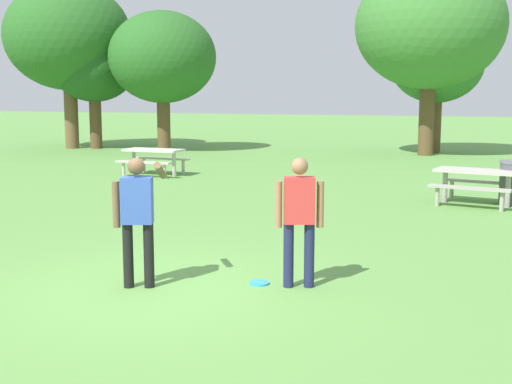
{
  "coord_description": "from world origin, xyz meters",
  "views": [
    {
      "loc": [
        3.74,
        -7.36,
        2.46
      ],
      "look_at": [
        0.71,
        1.84,
        1.0
      ],
      "focal_mm": 47.44,
      "sensor_mm": 36.0,
      "label": 1
    }
  ],
  "objects_px": {
    "tree_broad_center": "(94,67)",
    "picnic_table_far": "(154,156)",
    "tree_slender_mid": "(430,26)",
    "person_thrower": "(138,212)",
    "tree_tall_left": "(68,37)",
    "person_catcher": "(299,214)",
    "tree_back_left": "(437,64)",
    "picnic_table_near": "(476,179)",
    "tree_far_right": "(162,58)",
    "frisbee": "(259,283)"
  },
  "relations": [
    {
      "from": "picnic_table_near",
      "to": "frisbee",
      "type": "bearing_deg",
      "value": -109.75
    },
    {
      "from": "picnic_table_near",
      "to": "tree_far_right",
      "type": "distance_m",
      "value": 15.96
    },
    {
      "from": "picnic_table_near",
      "to": "tree_slender_mid",
      "type": "relative_size",
      "value": 0.27
    },
    {
      "from": "person_thrower",
      "to": "tree_broad_center",
      "type": "height_order",
      "value": "tree_broad_center"
    },
    {
      "from": "picnic_table_far",
      "to": "tree_far_right",
      "type": "distance_m",
      "value": 8.62
    },
    {
      "from": "picnic_table_far",
      "to": "tree_tall_left",
      "type": "bearing_deg",
      "value": 135.85
    },
    {
      "from": "tree_slender_mid",
      "to": "tree_back_left",
      "type": "distance_m",
      "value": 1.83
    },
    {
      "from": "person_catcher",
      "to": "frisbee",
      "type": "bearing_deg",
      "value": -176.27
    },
    {
      "from": "person_catcher",
      "to": "tree_back_left",
      "type": "bearing_deg",
      "value": 88.79
    },
    {
      "from": "tree_broad_center",
      "to": "person_catcher",
      "type": "bearing_deg",
      "value": -52.11
    },
    {
      "from": "person_catcher",
      "to": "picnic_table_far",
      "type": "xyz_separation_m",
      "value": [
        -6.88,
        9.66,
        -0.38
      ]
    },
    {
      "from": "person_thrower",
      "to": "tree_far_right",
      "type": "distance_m",
      "value": 19.63
    },
    {
      "from": "picnic_table_near",
      "to": "tree_tall_left",
      "type": "bearing_deg",
      "value": 149.28
    },
    {
      "from": "person_catcher",
      "to": "tree_tall_left",
      "type": "xyz_separation_m",
      "value": [
        -14.42,
        16.98,
        3.73
      ]
    },
    {
      "from": "person_catcher",
      "to": "picnic_table_far",
      "type": "height_order",
      "value": "person_catcher"
    },
    {
      "from": "person_thrower",
      "to": "tree_far_right",
      "type": "bearing_deg",
      "value": 114.92
    },
    {
      "from": "frisbee",
      "to": "tree_tall_left",
      "type": "height_order",
      "value": "tree_tall_left"
    },
    {
      "from": "frisbee",
      "to": "picnic_table_far",
      "type": "height_order",
      "value": "picnic_table_far"
    },
    {
      "from": "tree_tall_left",
      "to": "picnic_table_far",
      "type": "bearing_deg",
      "value": -44.15
    },
    {
      "from": "person_catcher",
      "to": "tree_broad_center",
      "type": "xyz_separation_m",
      "value": [
        -13.4,
        17.22,
        2.5
      ]
    },
    {
      "from": "person_thrower",
      "to": "tree_back_left",
      "type": "bearing_deg",
      "value": 83.46
    },
    {
      "from": "person_thrower",
      "to": "frisbee",
      "type": "distance_m",
      "value": 1.79
    },
    {
      "from": "tree_tall_left",
      "to": "tree_far_right",
      "type": "distance_m",
      "value": 4.42
    },
    {
      "from": "person_thrower",
      "to": "tree_far_right",
      "type": "xyz_separation_m",
      "value": [
        -8.18,
        17.62,
        2.79
      ]
    },
    {
      "from": "tree_broad_center",
      "to": "picnic_table_far",
      "type": "bearing_deg",
      "value": -49.24
    },
    {
      "from": "person_catcher",
      "to": "picnic_table_far",
      "type": "bearing_deg",
      "value": 125.47
    },
    {
      "from": "picnic_table_near",
      "to": "picnic_table_far",
      "type": "xyz_separation_m",
      "value": [
        -8.95,
        2.48,
        0.0
      ]
    },
    {
      "from": "picnic_table_far",
      "to": "tree_far_right",
      "type": "bearing_deg",
      "value": 113.7
    },
    {
      "from": "frisbee",
      "to": "tree_slender_mid",
      "type": "distance_m",
      "value": 19.14
    },
    {
      "from": "person_catcher",
      "to": "picnic_table_far",
      "type": "distance_m",
      "value": 11.86
    },
    {
      "from": "picnic_table_far",
      "to": "tree_slender_mid",
      "type": "distance_m",
      "value": 12.08
    },
    {
      "from": "person_thrower",
      "to": "picnic_table_far",
      "type": "distance_m",
      "value": 11.43
    },
    {
      "from": "picnic_table_near",
      "to": "tree_broad_center",
      "type": "height_order",
      "value": "tree_broad_center"
    },
    {
      "from": "tree_far_right",
      "to": "tree_back_left",
      "type": "height_order",
      "value": "tree_far_right"
    },
    {
      "from": "picnic_table_near",
      "to": "person_catcher",
      "type": "bearing_deg",
      "value": -106.12
    },
    {
      "from": "person_catcher",
      "to": "tree_broad_center",
      "type": "relative_size",
      "value": 0.33
    },
    {
      "from": "tree_slender_mid",
      "to": "frisbee",
      "type": "bearing_deg",
      "value": -92.16
    },
    {
      "from": "tree_slender_mid",
      "to": "tree_back_left",
      "type": "xyz_separation_m",
      "value": [
        0.23,
        1.22,
        -1.35
      ]
    },
    {
      "from": "tree_broad_center",
      "to": "tree_back_left",
      "type": "height_order",
      "value": "tree_back_left"
    },
    {
      "from": "person_thrower",
      "to": "person_catcher",
      "type": "distance_m",
      "value": 2.01
    },
    {
      "from": "person_thrower",
      "to": "tree_broad_center",
      "type": "bearing_deg",
      "value": 122.76
    },
    {
      "from": "person_catcher",
      "to": "tree_far_right",
      "type": "bearing_deg",
      "value": 120.73
    },
    {
      "from": "tree_broad_center",
      "to": "tree_back_left",
      "type": "bearing_deg",
      "value": 10.18
    },
    {
      "from": "tree_back_left",
      "to": "tree_broad_center",
      "type": "bearing_deg",
      "value": -169.82
    },
    {
      "from": "picnic_table_far",
      "to": "tree_tall_left",
      "type": "xyz_separation_m",
      "value": [
        -7.54,
        7.32,
        4.1
      ]
    },
    {
      "from": "tree_slender_mid",
      "to": "person_thrower",
      "type": "bearing_deg",
      "value": -96.26
    },
    {
      "from": "person_thrower",
      "to": "frisbee",
      "type": "xyz_separation_m",
      "value": [
        1.4,
        0.59,
        -0.95
      ]
    },
    {
      "from": "tree_broad_center",
      "to": "tree_far_right",
      "type": "xyz_separation_m",
      "value": [
        3.3,
        -0.23,
        0.3
      ]
    },
    {
      "from": "person_catcher",
      "to": "tree_slender_mid",
      "type": "bearing_deg",
      "value": 89.43
    },
    {
      "from": "picnic_table_far",
      "to": "tree_slender_mid",
      "type": "height_order",
      "value": "tree_slender_mid"
    }
  ]
}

